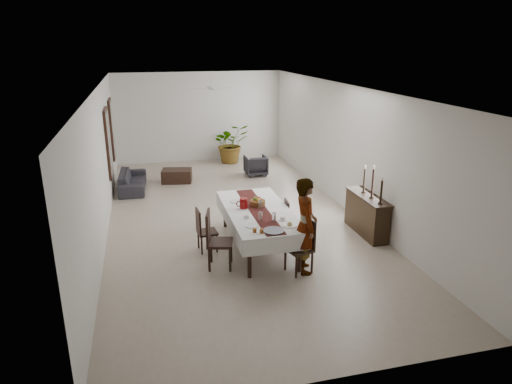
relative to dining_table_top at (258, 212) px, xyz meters
name	(u,v)px	position (x,y,z in m)	size (l,w,h in m)	color
floor	(233,217)	(-0.19, 1.83, -0.81)	(6.00, 12.00, 0.00)	#AFA08B
ceiling	(231,88)	(-0.19, 1.83, 2.39)	(6.00, 12.00, 0.02)	white
wall_back	(199,117)	(-0.19, 7.83, 0.79)	(6.00, 0.02, 3.20)	silver
wall_front	(329,271)	(-0.19, -4.17, 0.79)	(6.00, 0.02, 3.20)	silver
wall_left	(101,163)	(-3.19, 1.83, 0.79)	(0.02, 12.00, 3.20)	silver
wall_right	(347,149)	(2.81, 1.83, 0.79)	(0.02, 12.00, 3.20)	silver
dining_table_top	(258,212)	(0.00, 0.00, 0.00)	(1.11, 2.67, 0.06)	black
table_leg_fl	(249,259)	(-0.49, -1.27, -0.42)	(0.08, 0.08, 0.78)	black
table_leg_fr	(300,253)	(0.49, -1.27, -0.42)	(0.08, 0.08, 0.78)	black
table_leg_bl	(225,211)	(-0.49, 1.27, -0.42)	(0.08, 0.08, 0.78)	black
table_leg_br	(265,208)	(0.49, 1.27, -0.42)	(0.08, 0.08, 0.78)	black
tablecloth_top	(258,210)	(0.00, 0.00, 0.03)	(1.31, 2.87, 0.01)	white
tablecloth_drape_left	(228,220)	(-0.65, 0.00, -0.13)	(0.01, 2.87, 0.33)	silver
tablecloth_drape_right	(288,215)	(0.65, 0.00, -0.13)	(0.01, 2.87, 0.33)	white
tablecloth_drape_near	(278,245)	(0.00, -1.43, -0.13)	(1.31, 0.01, 0.33)	white
tablecloth_drape_far	(244,196)	(0.00, 1.43, -0.13)	(1.31, 0.01, 0.33)	silver
table_runner	(258,210)	(0.00, 0.00, 0.04)	(0.39, 2.78, 0.00)	#531C17
red_pitcher	(244,203)	(-0.28, 0.17, 0.15)	(0.17, 0.17, 0.22)	maroon
pitcher_handle	(239,204)	(-0.37, 0.17, 0.15)	(0.13, 0.13, 0.02)	maroon
wine_glass_near	(274,217)	(0.13, -0.72, 0.13)	(0.08, 0.08, 0.19)	silver
wine_glass_mid	(260,216)	(-0.11, -0.61, 0.13)	(0.08, 0.08, 0.19)	white
wine_glass_far	(260,205)	(0.06, 0.06, 0.13)	(0.08, 0.08, 0.19)	white
teacup_right	(283,218)	(0.33, -0.67, 0.07)	(0.10, 0.10, 0.07)	white
saucer_right	(283,220)	(0.33, -0.67, 0.05)	(0.17, 0.17, 0.01)	white
teacup_left	(247,216)	(-0.33, -0.39, 0.07)	(0.10, 0.10, 0.07)	silver
saucer_left	(247,218)	(-0.33, -0.39, 0.05)	(0.17, 0.17, 0.01)	white
plate_near_right	(290,226)	(0.37, -1.00, 0.05)	(0.27, 0.27, 0.02)	white
bread_near_right	(290,224)	(0.37, -1.00, 0.08)	(0.10, 0.10, 0.10)	#DBC26A
plate_near_left	(252,226)	(-0.34, -0.83, 0.05)	(0.27, 0.27, 0.02)	white
plate_far_left	(236,201)	(-0.35, 0.61, 0.05)	(0.27, 0.27, 0.02)	silver
serving_tray	(274,231)	(0.00, -1.17, 0.05)	(0.40, 0.40, 0.02)	#3B3B40
jam_jar_a	(261,231)	(-0.25, -1.20, 0.08)	(0.07, 0.07, 0.08)	brown
jam_jar_b	(255,230)	(-0.36, -1.13, 0.08)	(0.07, 0.07, 0.08)	brown
fruit_basket	(258,203)	(0.06, 0.28, 0.10)	(0.33, 0.33, 0.11)	brown
fruit_red	(259,199)	(0.09, 0.30, 0.18)	(0.10, 0.10, 0.10)	#A61B10
fruit_green	(255,199)	(0.01, 0.31, 0.18)	(0.09, 0.09, 0.09)	olive
fruit_yellow	(258,200)	(0.06, 0.22, 0.18)	(0.09, 0.09, 0.09)	gold
chair_right_near_seat	(299,249)	(0.47, -1.27, -0.34)	(0.45, 0.45, 0.05)	black
chair_right_near_leg_fl	(312,263)	(0.70, -1.40, -0.59)	(0.04, 0.04, 0.44)	black
chair_right_near_leg_fr	(301,255)	(0.59, -1.05, -0.59)	(0.04, 0.04, 0.44)	black
chair_right_near_leg_bl	(296,267)	(0.35, -1.50, -0.59)	(0.04, 0.04, 0.44)	black
chair_right_near_leg_br	(285,260)	(0.24, -1.15, -0.59)	(0.04, 0.04, 0.44)	black
chair_right_near_back	(308,233)	(0.66, -1.22, -0.04)	(0.45, 0.04, 0.57)	black
chair_right_far_seat	(279,223)	(0.52, 0.23, -0.40)	(0.39, 0.39, 0.04)	black
chair_right_far_leg_fl	(287,234)	(0.67, 0.06, -0.62)	(0.04, 0.04, 0.38)	black
chair_right_far_leg_fr	(284,229)	(0.70, 0.38, -0.62)	(0.04, 0.04, 0.38)	black
chair_right_far_leg_bl	(273,235)	(0.35, 0.09, -0.62)	(0.04, 0.04, 0.38)	black
chair_right_far_leg_br	(270,230)	(0.38, 0.41, -0.62)	(0.04, 0.04, 0.38)	black
chair_right_far_back	(287,211)	(0.70, 0.22, -0.14)	(0.39, 0.04, 0.50)	black
chair_left_near_seat	(220,243)	(-0.94, -0.71, -0.30)	(0.49, 0.49, 0.06)	black
chair_left_near_leg_fl	(211,251)	(-1.09, -0.47, -0.57)	(0.05, 0.05, 0.48)	black
chair_left_near_leg_fr	(209,260)	(-1.19, -0.85, -0.57)	(0.05, 0.05, 0.48)	black
chair_left_near_leg_bl	(231,251)	(-0.70, -0.56, -0.57)	(0.05, 0.05, 0.48)	black
chair_left_near_leg_br	(230,260)	(-0.80, -0.95, -0.57)	(0.05, 0.05, 0.48)	black
chair_left_near_back	(208,227)	(-1.16, -0.66, 0.03)	(0.49, 0.04, 0.62)	black
chair_left_far_seat	(207,232)	(-1.08, 0.09, -0.39)	(0.39, 0.39, 0.04)	black
chair_left_far_leg_fl	(198,240)	(-1.25, 0.24, -0.61)	(0.04, 0.04, 0.39)	black
chair_left_far_leg_fr	(202,246)	(-1.23, -0.08, -0.61)	(0.04, 0.04, 0.39)	black
chair_left_far_leg_bl	(213,238)	(-0.93, 0.27, -0.61)	(0.04, 0.04, 0.39)	black
chair_left_far_leg_br	(217,244)	(-0.91, -0.06, -0.61)	(0.04, 0.04, 0.39)	black
chair_left_far_back	(198,221)	(-1.26, 0.08, -0.13)	(0.39, 0.04, 0.50)	black
woman	(305,226)	(0.59, -1.24, 0.12)	(0.68, 0.45, 1.86)	gray
sideboard_body	(367,215)	(2.59, 0.10, -0.37)	(0.39, 1.47, 0.88)	black
sideboard_top	(368,196)	(2.59, 0.10, 0.09)	(0.43, 1.52, 0.03)	black
candlestick_near_base	(380,203)	(2.59, -0.43, 0.12)	(0.10, 0.10, 0.03)	black
candlestick_near_shaft	(381,192)	(2.59, -0.43, 0.38)	(0.05, 0.05, 0.49)	black
candlestick_near_candle	(382,179)	(2.59, -0.43, 0.66)	(0.04, 0.04, 0.08)	silver
candlestick_mid_base	(371,197)	(2.59, -0.04, 0.12)	(0.10, 0.10, 0.03)	black
candlestick_mid_shaft	(373,183)	(2.59, -0.04, 0.45)	(0.05, 0.05, 0.64)	black
candlestick_mid_candle	(374,167)	(2.59, -0.04, 0.81)	(0.04, 0.04, 0.08)	white
candlestick_far_base	(363,192)	(2.59, 0.35, 0.12)	(0.10, 0.10, 0.03)	black
candlestick_far_shaft	(364,180)	(2.59, 0.35, 0.40)	(0.05, 0.05, 0.54)	black
candlestick_far_candle	(365,167)	(2.59, 0.35, 0.71)	(0.04, 0.04, 0.08)	silver
sofa	(133,181)	(-2.63, 4.79, -0.54)	(1.86, 0.73, 0.54)	#2C292F
armchair	(256,165)	(1.30, 5.39, -0.48)	(0.69, 0.71, 0.65)	#28252A
coffee_table	(177,176)	(-1.29, 5.24, -0.61)	(0.91, 0.61, 0.40)	black
potted_plant	(231,143)	(0.83, 7.24, -0.10)	(1.27, 1.10, 1.41)	#285B24
mirror_frame_near	(108,143)	(-3.15, 4.03, 0.79)	(0.06, 1.05, 1.85)	black
mirror_glass_near	(110,143)	(-3.12, 4.03, 0.79)	(0.01, 0.90, 1.70)	silver
mirror_frame_far	(112,129)	(-3.15, 6.13, 0.79)	(0.06, 1.05, 1.85)	black
mirror_glass_far	(113,129)	(-3.12, 6.13, 0.79)	(0.01, 0.90, 1.70)	silver
fan_rod	(211,81)	(-0.19, 4.83, 2.29)	(0.04, 0.04, 0.20)	white
fan_hub	(211,88)	(-0.19, 4.83, 2.09)	(0.16, 0.16, 0.08)	silver
fan_blade_n	(209,87)	(-0.19, 5.18, 2.09)	(0.10, 0.55, 0.01)	white
fan_blade_s	(213,90)	(-0.19, 4.48, 2.09)	(0.10, 0.55, 0.01)	white
fan_blade_e	(223,88)	(0.16, 4.83, 2.09)	(0.55, 0.10, 0.01)	white
fan_blade_w	(199,89)	(-0.54, 4.83, 2.09)	(0.55, 0.10, 0.01)	white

